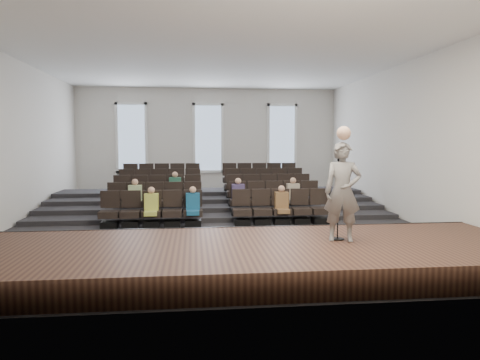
# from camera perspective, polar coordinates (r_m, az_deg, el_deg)

# --- Properties ---
(ground) EXTENTS (14.00, 14.00, 0.00)m
(ground) POSITION_cam_1_polar(r_m,az_deg,el_deg) (13.35, -3.14, -5.66)
(ground) COLOR black
(ground) RESTS_ON ground
(ceiling) EXTENTS (12.00, 14.00, 0.02)m
(ceiling) POSITION_cam_1_polar(r_m,az_deg,el_deg) (13.37, -3.24, 15.95)
(ceiling) COLOR white
(ceiling) RESTS_ON ground
(wall_back) EXTENTS (12.00, 0.04, 5.00)m
(wall_back) POSITION_cam_1_polar(r_m,az_deg,el_deg) (20.14, -4.26, 5.03)
(wall_back) COLOR silver
(wall_back) RESTS_ON ground
(wall_front) EXTENTS (12.00, 0.04, 5.00)m
(wall_front) POSITION_cam_1_polar(r_m,az_deg,el_deg) (6.12, 0.34, 5.46)
(wall_front) COLOR silver
(wall_front) RESTS_ON ground
(wall_left) EXTENTS (0.04, 14.00, 5.00)m
(wall_left) POSITION_cam_1_polar(r_m,az_deg,el_deg) (14.14, -28.43, 4.54)
(wall_left) COLOR silver
(wall_left) RESTS_ON ground
(wall_right) EXTENTS (0.04, 14.00, 5.00)m
(wall_right) POSITION_cam_1_polar(r_m,az_deg,el_deg) (14.73, 20.99, 4.79)
(wall_right) COLOR silver
(wall_right) RESTS_ON ground
(stage) EXTENTS (11.80, 3.60, 0.50)m
(stage) POSITION_cam_1_polar(r_m,az_deg,el_deg) (8.33, -1.21, -10.36)
(stage) COLOR #4C2F20
(stage) RESTS_ON ground
(stage_lip) EXTENTS (11.80, 0.06, 0.52)m
(stage_lip) POSITION_cam_1_polar(r_m,az_deg,el_deg) (10.04, -2.11, -7.72)
(stage_lip) COLOR black
(stage_lip) RESTS_ON ground
(risers) EXTENTS (11.80, 4.80, 0.60)m
(risers) POSITION_cam_1_polar(r_m,az_deg,el_deg) (16.44, -3.75, -2.98)
(risers) COLOR black
(risers) RESTS_ON ground
(seating_rows) EXTENTS (6.80, 4.70, 1.67)m
(seating_rows) POSITION_cam_1_polar(r_m,az_deg,el_deg) (14.77, -3.48, -1.97)
(seating_rows) COLOR black
(seating_rows) RESTS_ON ground
(windows) EXTENTS (8.44, 0.10, 3.24)m
(windows) POSITION_cam_1_polar(r_m,az_deg,el_deg) (20.07, -4.26, 5.60)
(windows) COLOR white
(windows) RESTS_ON wall_back
(audience) EXTENTS (5.45, 2.64, 1.10)m
(audience) POSITION_cam_1_polar(r_m,az_deg,el_deg) (13.37, -4.00, -2.24)
(audience) COLOR #B4BE4C
(audience) RESTS_ON seating_rows
(speaker) EXTENTS (0.82, 0.64, 1.97)m
(speaker) POSITION_cam_1_polar(r_m,az_deg,el_deg) (8.72, 13.51, -1.54)
(speaker) COLOR slate
(speaker) RESTS_ON stage
(mic_stand) EXTENTS (0.28, 0.28, 1.65)m
(mic_stand) POSITION_cam_1_polar(r_m,az_deg,el_deg) (8.89, 12.91, -4.63)
(mic_stand) COLOR black
(mic_stand) RESTS_ON stage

